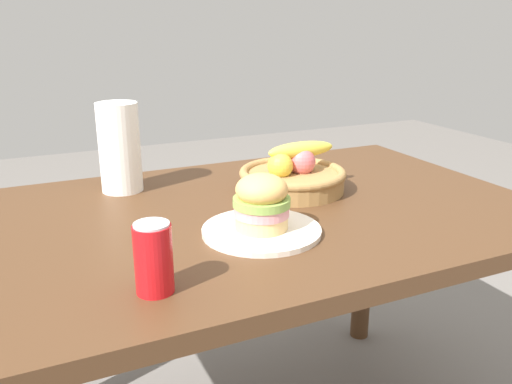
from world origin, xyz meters
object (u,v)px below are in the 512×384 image
Objects in this scene: fruit_basket at (293,176)px; paper_towel_roll at (120,148)px; plate at (262,231)px; soda_can at (154,258)px; sandwich at (262,202)px.

fruit_basket is 0.47m from paper_towel_roll.
soda_can is (-0.28, -0.16, 0.06)m from plate.
sandwich is at bearing 0.00° from plate.
fruit_basket is at bearing -24.90° from paper_towel_roll.
plate is at bearing 29.79° from soda_can.
sandwich is 0.32m from fruit_basket.
fruit_basket is (0.21, 0.24, 0.04)m from plate.
fruit_basket is at bearing 49.07° from sandwich.
plate is 1.09× the size of paper_towel_roll.
fruit_basket is at bearing 39.37° from soda_can.
paper_towel_roll is (0.06, 0.59, 0.06)m from soda_can.
plate is 0.91× the size of fruit_basket.
paper_towel_roll is at bearing 83.92° from soda_can.
plate is at bearing 180.00° from sandwich.
plate is 0.50m from paper_towel_roll.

